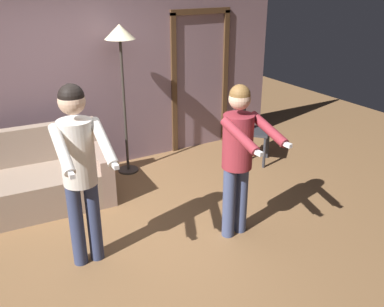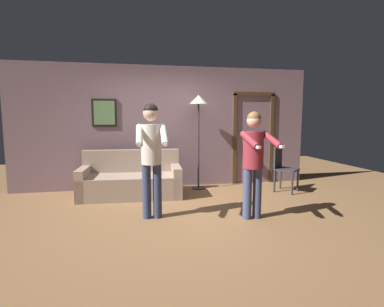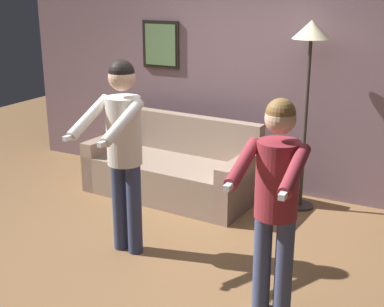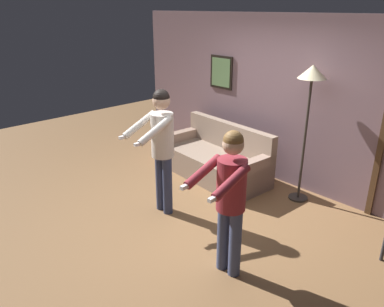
% 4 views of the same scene
% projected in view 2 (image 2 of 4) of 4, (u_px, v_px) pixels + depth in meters
% --- Properties ---
extents(ground_plane, '(12.00, 12.00, 0.00)m').
position_uv_depth(ground_plane, '(182.00, 213.00, 4.77)').
color(ground_plane, brown).
extents(back_wall_assembly, '(6.40, 0.10, 2.60)m').
position_uv_depth(back_wall_assembly, '(168.00, 127.00, 6.47)').
color(back_wall_assembly, slate).
rests_on(back_wall_assembly, ground_plane).
extents(couch, '(1.95, 0.97, 0.87)m').
position_uv_depth(couch, '(131.00, 182.00, 5.77)').
color(couch, gray).
rests_on(couch, ground_plane).
extents(torchiere_lamp, '(0.38, 0.38, 1.97)m').
position_uv_depth(torchiere_lamp, '(199.00, 109.00, 6.19)').
color(torchiere_lamp, '#332D28').
rests_on(torchiere_lamp, ground_plane).
extents(person_standing_left, '(0.45, 0.70, 1.72)m').
position_uv_depth(person_standing_left, '(151.00, 149.00, 4.40)').
color(person_standing_left, navy).
rests_on(person_standing_left, ground_plane).
extents(person_standing_right, '(0.45, 0.69, 1.60)m').
position_uv_depth(person_standing_right, '(254.00, 155.00, 4.39)').
color(person_standing_right, '#3F4A70').
rests_on(person_standing_right, ground_plane).
extents(dining_chair_distant, '(0.59, 0.59, 0.93)m').
position_uv_depth(dining_chair_distant, '(283.00, 166.00, 6.13)').
color(dining_chair_distant, '#2D2D33').
rests_on(dining_chair_distant, ground_plane).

